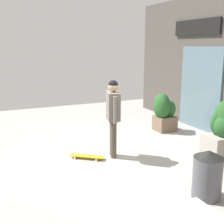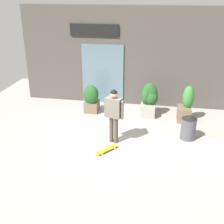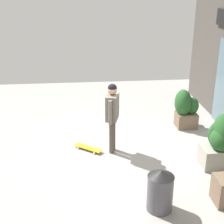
% 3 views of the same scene
% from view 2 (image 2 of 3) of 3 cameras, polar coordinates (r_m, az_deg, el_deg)
% --- Properties ---
extents(ground_plane, '(12.00, 12.00, 0.00)m').
position_cam_2_polar(ground_plane, '(9.46, -0.15, -5.58)').
color(ground_plane, '#9E9993').
extents(building_facade, '(8.60, 0.31, 3.96)m').
position_cam_2_polar(building_facade, '(11.95, 2.67, 10.68)').
color(building_facade, '#4C4742').
rests_on(building_facade, ground_plane).
extents(skateboarder, '(0.63, 0.38, 1.77)m').
position_cam_2_polar(skateboarder, '(8.89, 0.35, 0.32)').
color(skateboarder, '#4C4238').
rests_on(skateboarder, ground_plane).
extents(skateboard, '(0.62, 0.73, 0.08)m').
position_cam_2_polar(skateboard, '(8.84, -1.05, -7.33)').
color(skateboard, gold).
rests_on(skateboard, ground_plane).
extents(planter_box_left, '(0.64, 0.70, 1.29)m').
position_cam_2_polar(planter_box_left, '(11.12, 7.18, 2.46)').
color(planter_box_left, gray).
rests_on(planter_box_left, ground_plane).
extents(planter_box_right, '(0.59, 0.70, 1.14)m').
position_cam_2_polar(planter_box_right, '(11.35, -4.09, 2.81)').
color(planter_box_right, brown).
rests_on(planter_box_right, ground_plane).
extents(planter_box_mid, '(0.55, 0.67, 1.34)m').
position_cam_2_polar(planter_box_mid, '(10.94, 14.42, 1.51)').
color(planter_box_mid, brown).
rests_on(planter_box_mid, ground_plane).
extents(trash_bin, '(0.49, 0.49, 0.83)m').
position_cam_2_polar(trash_bin, '(9.70, 14.77, -2.85)').
color(trash_bin, '#4C4C51').
rests_on(trash_bin, ground_plane).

